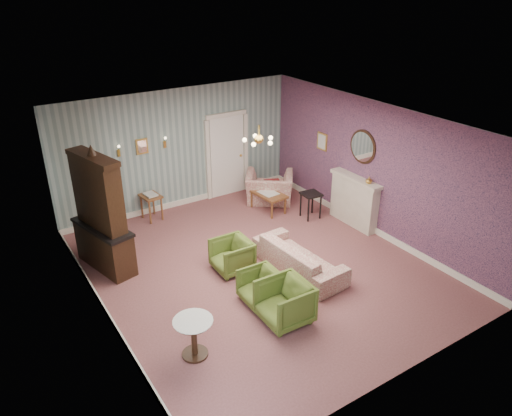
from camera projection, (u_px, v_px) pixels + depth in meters
floor at (259, 268)px, 9.72m from camera, size 7.00×7.00×0.00m
ceiling at (259, 125)px, 8.46m from camera, size 7.00×7.00×0.00m
wall_back at (178, 149)px, 11.73m from camera, size 6.00×0.00×6.00m
wall_front at (405, 296)px, 6.44m from camera, size 6.00×0.00×6.00m
wall_left at (97, 246)px, 7.62m from camera, size 0.00×7.00×7.00m
wall_right at (375, 169)px, 10.56m from camera, size 0.00×7.00×7.00m
wall_right_floral at (375, 169)px, 10.55m from camera, size 0.00×7.00×7.00m
door at (227, 155)px, 12.50m from camera, size 1.12×0.12×2.16m
olive_chair_a at (284, 301)px, 8.09m from camera, size 0.75×0.80×0.80m
olive_chair_b at (260, 286)px, 8.60m from camera, size 0.62×0.66×0.66m
olive_chair_c at (232, 254)px, 9.50m from camera, size 0.67×0.71×0.71m
sofa_chintz at (300, 253)px, 9.47m from camera, size 0.71×2.06×0.79m
wingback_chair at (269, 183)px, 12.31m from camera, size 1.37×1.29×1.00m
dresser at (99, 210)px, 9.24m from camera, size 0.85×1.56×2.47m
fireplace at (354, 201)px, 11.17m from camera, size 0.30×1.40×1.16m
mantel_vase at (369, 180)px, 10.57m from camera, size 0.15×0.15×0.15m
oval_mirror at (363, 147)px, 10.67m from camera, size 0.04×0.76×0.84m
framed_print at (322, 141)px, 11.80m from camera, size 0.04×0.34×0.42m
coffee_table at (268, 202)px, 11.95m from camera, size 0.60×0.97×0.48m
side_table_black at (311, 205)px, 11.57m from camera, size 0.46×0.46×0.63m
pedestal_table at (194, 338)px, 7.38m from camera, size 0.75×0.75×0.66m
nesting_table at (152, 206)px, 11.50m from camera, size 0.46×0.55×0.67m
gilt_mirror_back at (142, 146)px, 11.15m from camera, size 0.28×0.06×0.36m
sconce_left at (119, 151)px, 10.87m from camera, size 0.16×0.12×0.30m
sconce_right at (165, 143)px, 11.41m from camera, size 0.16×0.12×0.30m
chandelier at (259, 140)px, 8.57m from camera, size 0.56×0.56×0.36m
burgundy_cushion at (271, 186)px, 12.18m from camera, size 0.41×0.28×0.39m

